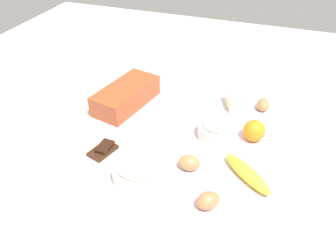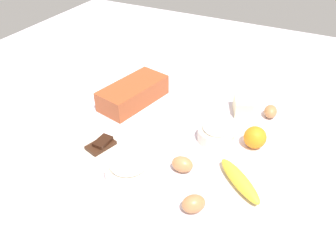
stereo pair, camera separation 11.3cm
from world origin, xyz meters
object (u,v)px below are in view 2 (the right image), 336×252
(orange_fruit, at_px, (255,137))
(egg_near_butter, at_px, (182,164))
(banana, at_px, (239,180))
(butter_block, at_px, (243,106))
(flour_bowl, at_px, (129,167))
(loaf_pan, at_px, (133,93))
(egg_beside_bowl, at_px, (270,112))
(sugar_bowl, at_px, (216,132))
(egg_loose, at_px, (194,204))
(chocolate_plate, at_px, (101,146))

(orange_fruit, bearing_deg, egg_near_butter, 141.99)
(banana, distance_m, butter_block, 0.38)
(flour_bowl, bearing_deg, orange_fruit, -44.61)
(loaf_pan, relative_size, egg_beside_bowl, 5.01)
(loaf_pan, xyz_separation_m, egg_near_butter, (-0.26, -0.33, -0.02))
(egg_beside_bowl, bearing_deg, banana, 179.96)
(sugar_bowl, xyz_separation_m, egg_beside_bowl, (0.22, -0.13, -0.01))
(orange_fruit, relative_size, egg_loose, 1.13)
(loaf_pan, relative_size, butter_block, 3.35)
(flour_bowl, relative_size, egg_loose, 2.22)
(orange_fruit, bearing_deg, egg_beside_bowl, -2.60)
(egg_near_butter, distance_m, chocolate_plate, 0.28)
(flour_bowl, height_order, egg_near_butter, flour_bowl)
(flour_bowl, bearing_deg, chocolate_plate, 67.07)
(chocolate_plate, bearing_deg, banana, -84.13)
(orange_fruit, relative_size, egg_beside_bowl, 1.23)
(butter_block, distance_m, egg_near_butter, 0.39)
(loaf_pan, distance_m, egg_near_butter, 0.43)
(banana, xyz_separation_m, egg_beside_bowl, (0.38, -0.00, 0.00))
(egg_loose, bearing_deg, sugar_bowl, 9.12)
(chocolate_plate, bearing_deg, egg_near_butter, -84.15)
(flour_bowl, distance_m, chocolate_plate, 0.16)
(chocolate_plate, bearing_deg, egg_loose, -104.57)
(chocolate_plate, bearing_deg, sugar_bowl, -56.22)
(sugar_bowl, relative_size, egg_near_butter, 1.89)
(banana, relative_size, egg_near_butter, 2.89)
(egg_beside_bowl, bearing_deg, egg_near_butter, 156.81)
(flour_bowl, relative_size, sugar_bowl, 1.17)
(banana, bearing_deg, loaf_pan, 63.97)
(flour_bowl, xyz_separation_m, egg_near_butter, (0.09, -0.13, -0.01))
(orange_fruit, xyz_separation_m, chocolate_plate, (-0.24, 0.44, -0.03))
(butter_block, bearing_deg, banana, -164.72)
(loaf_pan, xyz_separation_m, sugar_bowl, (-0.08, -0.37, -0.01))
(loaf_pan, height_order, egg_beside_bowl, loaf_pan)
(orange_fruit, distance_m, egg_beside_bowl, 0.19)
(egg_beside_bowl, relative_size, chocolate_plate, 0.46)
(flour_bowl, xyz_separation_m, banana, (0.11, -0.30, -0.01))
(egg_near_butter, height_order, chocolate_plate, egg_near_butter)
(flour_bowl, xyz_separation_m, egg_loose, (-0.03, -0.22, -0.01))
(egg_near_butter, bearing_deg, egg_beside_bowl, -23.19)
(flour_bowl, bearing_deg, egg_loose, -98.66)
(orange_fruit, bearing_deg, banana, -177.47)
(banana, relative_size, chocolate_plate, 1.46)
(loaf_pan, distance_m, orange_fruit, 0.50)
(flour_bowl, xyz_separation_m, orange_fruit, (0.30, -0.30, 0.00))
(orange_fruit, xyz_separation_m, egg_beside_bowl, (0.19, -0.01, -0.01))
(flour_bowl, distance_m, egg_loose, 0.22)
(orange_fruit, height_order, egg_near_butter, orange_fruit)
(flour_bowl, xyz_separation_m, chocolate_plate, (0.06, 0.15, -0.02))
(loaf_pan, xyz_separation_m, chocolate_plate, (-0.29, -0.05, -0.03))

